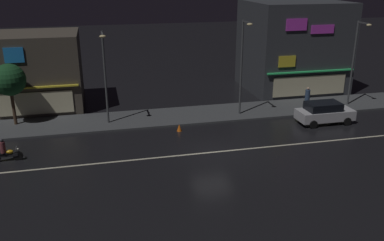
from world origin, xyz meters
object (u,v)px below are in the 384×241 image
Objects in this scene: streetlamp_mid at (242,61)px; parked_car_near_kerb at (324,112)px; streetlamp_east at (355,57)px; motorcycle_following at (5,152)px; pedestrian_on_sidewalk at (307,99)px; streetlamp_west at (105,71)px; traffic_cone at (179,128)px.

streetlamp_mid reaches higher than parked_car_near_kerb.
motorcycle_following is (-27.00, -5.01, -3.71)m from streetlamp_east.
streetlamp_mid reaches higher than pedestrian_on_sidewalk.
streetlamp_mid is (10.50, -0.30, 0.29)m from streetlamp_west.
pedestrian_on_sidewalk is 11.79m from traffic_cone.
streetlamp_west is at bearing 168.55° from parked_car_near_kerb.
traffic_cone is at bearing 159.40° from pedestrian_on_sidewalk.
streetlamp_west is 20.57m from streetlamp_east.
streetlamp_mid is 7.44m from parked_car_near_kerb.
traffic_cone is at bearing -158.53° from streetlamp_mid.
streetlamp_mid is at bearing -1.64° from streetlamp_west.
pedestrian_on_sidewalk is at bearing -0.07° from streetlamp_west.
streetlamp_mid reaches higher than streetlamp_west.
traffic_cone is at bearing -171.13° from streetlamp_east.
streetlamp_mid is 3.94× the size of motorcycle_following.
parked_car_near_kerb is (-4.32, -3.26, -3.48)m from streetlamp_east.
parked_car_near_kerb is 22.74m from motorcycle_following.
pedestrian_on_sidewalk is at bearing 2.67° from streetlamp_mid.
streetlamp_east is 16.26m from traffic_cone.
streetlamp_east reaches higher than streetlamp_west.
motorcycle_following is at bearing -141.91° from streetlamp_west.
streetlamp_west is 0.97× the size of streetlamp_east.
parked_car_near_kerb is (-0.27, -3.27, -0.11)m from pedestrian_on_sidewalk.
streetlamp_west is 12.61× the size of traffic_cone.
streetlamp_mid is 7.28m from traffic_cone.
streetlamp_mid is at bearing -178.48° from streetlamp_east.
pedestrian_on_sidewalk is 3.32× the size of traffic_cone.
motorcycle_following is at bearing -167.29° from traffic_cone.
motorcycle_following reaches higher than traffic_cone.
streetlamp_west is at bearing 153.84° from traffic_cone.
streetlamp_east is (10.07, 0.27, -0.19)m from streetlamp_mid.
streetlamp_west is 3.65× the size of motorcycle_following.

